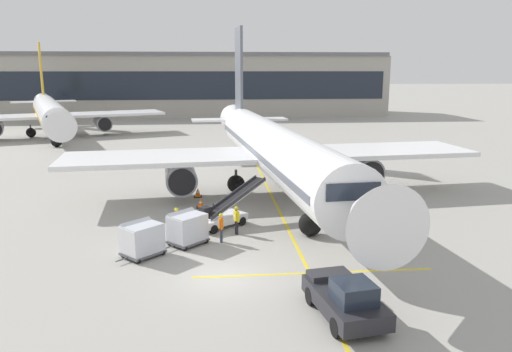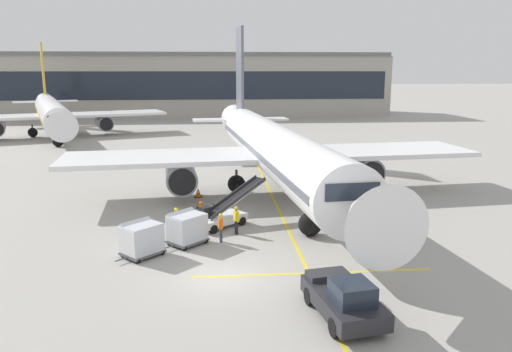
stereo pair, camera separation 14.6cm
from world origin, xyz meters
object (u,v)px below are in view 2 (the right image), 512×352
(baggage_cart_lead, at_px, (186,227))
(ground_crew_marshaller, at_px, (236,218))
(pushback_tug, at_px, (344,299))
(ground_crew_wingwalker, at_px, (221,226))
(baggage_cart_second, at_px, (141,238))
(parked_airplane, at_px, (273,149))
(ground_crew_by_carts, at_px, (185,229))
(distant_airplane, at_px, (51,113))
(safety_cone_wingtip, at_px, (201,203))
(belt_loader, at_px, (223,213))
(ground_crew_by_loader, at_px, (176,219))
(safety_cone_engine_keepout, at_px, (198,193))

(baggage_cart_lead, distance_m, ground_crew_marshaller, 3.30)
(pushback_tug, relative_size, ground_crew_wingwalker, 2.68)
(ground_crew_marshaller, bearing_deg, baggage_cart_second, -148.91)
(baggage_cart_lead, xyz_separation_m, ground_crew_wingwalker, (1.96, 0.13, -0.00))
(parked_airplane, bearing_deg, ground_crew_marshaller, -109.15)
(pushback_tug, xyz_separation_m, ground_crew_by_carts, (-6.79, 8.96, 0.17))
(ground_crew_by_carts, xyz_separation_m, distant_airplane, (-21.86, 48.46, 2.57))
(baggage_cart_second, xyz_separation_m, safety_cone_wingtip, (2.97, 9.27, -0.66))
(pushback_tug, relative_size, ground_crew_by_carts, 2.68)
(belt_loader, xyz_separation_m, safety_cone_wingtip, (-1.53, 4.40, -0.49))
(ground_crew_by_carts, bearing_deg, ground_crew_marshaller, 31.86)
(belt_loader, height_order, distant_airplane, distant_airplane)
(parked_airplane, xyz_separation_m, safety_cone_wingtip, (-5.69, -3.70, -3.33))
(ground_crew_by_loader, relative_size, safety_cone_wingtip, 2.48)
(safety_cone_engine_keepout, bearing_deg, ground_crew_by_loader, -96.55)
(ground_crew_by_carts, distance_m, ground_crew_wingwalker, 2.07)
(baggage_cart_lead, relative_size, ground_crew_marshaller, 1.46)
(distant_airplane, bearing_deg, baggage_cart_lead, -65.51)
(ground_crew_by_loader, relative_size, safety_cone_engine_keepout, 2.45)
(ground_crew_marshaller, bearing_deg, belt_loader, 113.69)
(baggage_cart_lead, height_order, distant_airplane, distant_airplane)
(ground_crew_marshaller, xyz_separation_m, safety_cone_wingtip, (-2.28, 6.10, -0.66))
(parked_airplane, xyz_separation_m, baggage_cart_lead, (-6.33, -11.32, -2.68))
(baggage_cart_second, height_order, ground_crew_by_loader, baggage_cart_second)
(ground_crew_by_loader, height_order, safety_cone_engine_keepout, ground_crew_by_loader)
(pushback_tug, relative_size, distant_airplane, 0.11)
(ground_crew_by_carts, relative_size, ground_crew_wingwalker, 1.00)
(baggage_cart_second, distance_m, safety_cone_engine_keepout, 12.72)
(ground_crew_by_loader, xyz_separation_m, distant_airplane, (-21.24, 46.53, 2.57))
(parked_airplane, bearing_deg, baggage_cart_second, -123.72)
(baggage_cart_lead, xyz_separation_m, safety_cone_wingtip, (0.65, 7.62, -0.66))
(baggage_cart_lead, bearing_deg, ground_crew_by_carts, -98.64)
(belt_loader, relative_size, safety_cone_engine_keepout, 6.98)
(belt_loader, relative_size, baggage_cart_second, 1.95)
(baggage_cart_second, height_order, pushback_tug, baggage_cart_second)
(ground_crew_by_carts, relative_size, safety_cone_wingtip, 2.48)
(ground_crew_wingwalker, relative_size, safety_cone_engine_keepout, 2.45)
(distant_airplane, bearing_deg, safety_cone_engine_keepout, -59.18)
(belt_loader, xyz_separation_m, distant_airplane, (-24.10, 44.90, 2.74))
(baggage_cart_second, distance_m, pushback_tug, 11.86)
(pushback_tug, xyz_separation_m, ground_crew_wingwalker, (-4.78, 9.43, 0.17))
(safety_cone_engine_keepout, distance_m, distant_airplane, 43.63)
(safety_cone_wingtip, bearing_deg, baggage_cart_lead, -94.85)
(ground_crew_wingwalker, bearing_deg, ground_crew_by_carts, -166.95)
(ground_crew_wingwalker, xyz_separation_m, distant_airplane, (-23.88, 47.99, 2.57))
(belt_loader, xyz_separation_m, safety_cone_engine_keepout, (-1.80, 7.53, -0.49))
(parked_airplane, distance_m, distant_airplane, 46.39)
(ground_crew_marshaller, relative_size, safety_cone_wingtip, 2.48)
(baggage_cart_lead, distance_m, baggage_cart_second, 2.86)
(parked_airplane, xyz_separation_m, belt_loader, (-4.15, -8.10, -2.84))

